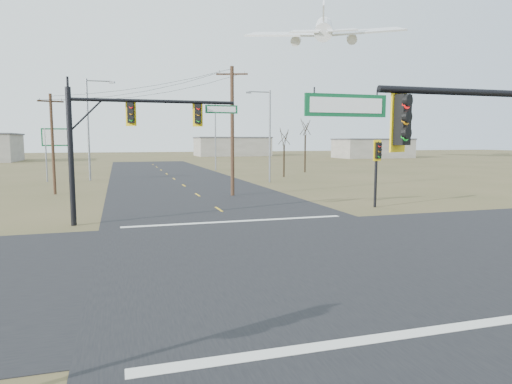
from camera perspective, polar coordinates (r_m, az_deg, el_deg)
ground at (r=17.52m, az=3.75°, el=-7.90°), size 320.00×320.00×0.00m
road_ew at (r=17.52m, az=3.75°, el=-7.87°), size 160.00×14.00×0.02m
road_ns at (r=17.51m, az=3.75°, el=-7.87°), size 14.00×160.00×0.02m
stop_bar_near at (r=11.17m, az=17.99°, el=-16.59°), size 12.00×0.40×0.01m
stop_bar_far at (r=24.52m, az=-2.43°, el=-3.67°), size 12.00×0.40×0.01m
mast_arm_far at (r=24.81m, az=-15.32°, el=7.89°), size 8.84×0.56×6.99m
pedestal_signal_ne at (r=30.42m, az=14.94°, el=4.12°), size 0.57×0.50×4.40m
utility_pole_near at (r=35.78m, az=-2.98°, el=7.80°), size 2.35×0.91×10.00m
utility_pole_far at (r=40.13m, az=-24.09°, el=5.74°), size 1.91×0.70×8.02m
highway_sign at (r=52.49m, az=-23.61°, el=5.56°), size 2.99×0.15×5.61m
streetlight_a at (r=47.34m, az=1.50°, el=7.62°), size 2.64×0.32×9.44m
streetlight_b at (r=66.58m, az=-5.29°, el=7.45°), size 2.75×0.43×9.82m
streetlight_c at (r=52.68m, az=-20.00°, el=8.01°), size 3.05×0.48×10.88m
bare_tree_c at (r=54.41m, az=3.53°, el=6.96°), size 2.65×2.65×6.14m
bare_tree_d at (r=62.81m, az=6.19°, el=8.09°), size 3.45×3.45×7.64m
warehouse_mid at (r=129.65m, az=-3.02°, el=5.65°), size 20.00×12.00×5.00m
warehouse_right at (r=117.90m, az=14.38°, el=5.25°), size 18.00×10.00×4.50m
jet_airliner at (r=100.36m, az=8.46°, el=19.49°), size 28.36×29.16×15.43m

